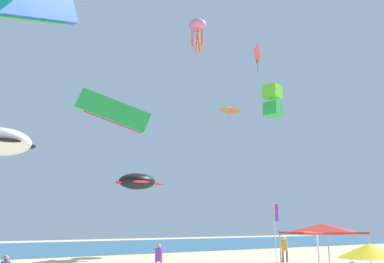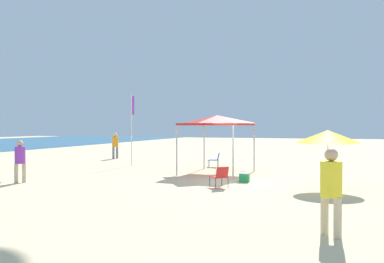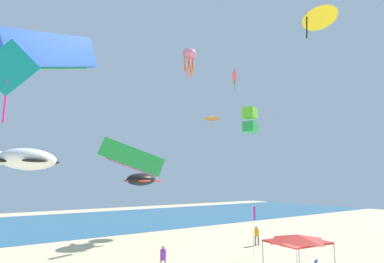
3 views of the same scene
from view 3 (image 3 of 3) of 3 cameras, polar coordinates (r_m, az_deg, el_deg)
The scene contains 15 objects.
ocean_strip at distance 51.57m, azimuth -19.82°, elevation -15.72°, with size 120.00×29.03×0.02m, color #28668E.
canopy_tent at distance 21.29m, azimuth 19.18°, elevation -18.55°, with size 3.61×3.24×2.86m.
banner_flag at distance 26.65m, azimuth 11.50°, elevation -17.08°, with size 0.36×0.06×4.20m.
person_kite_handler at distance 22.79m, azimuth -5.46°, elevation -22.39°, with size 0.43×0.41×1.74m.
person_watching_sky at distance 31.99m, azimuth 12.10°, elevation -18.32°, with size 0.47×0.44×1.86m.
kite_diamond_teal at distance 12.47m, azimuth -31.29°, elevation 9.85°, with size 1.87×1.07×3.04m.
kite_parafoil_blue at distance 17.44m, azimuth -24.66°, elevation 13.52°, with size 5.35×3.43×3.59m.
kite_turtle_black at distance 34.05m, azimuth -9.52°, elevation -8.90°, with size 4.78×4.79×1.42m.
kite_delta_yellow at distance 29.56m, azimuth 22.82°, elevation 19.41°, with size 3.92×3.94×2.70m.
kite_octopus_pink at distance 37.40m, azimuth -0.54°, elevation 14.16°, with size 1.65×1.65×3.66m.
kite_box_lime at distance 30.26m, azimuth 10.89°, elevation 2.14°, with size 1.49×1.47×2.49m.
kite_diamond_red at distance 40.97m, azimuth 8.03°, elevation 10.10°, with size 1.87×1.24×3.15m.
kite_parafoil_green at distance 14.04m, azimuth -11.28°, elevation -4.86°, with size 2.87×1.33×1.82m.
kite_turtle_white at distance 25.24m, azimuth -28.78°, elevation -4.65°, with size 5.35×5.37×1.96m.
kite_delta_orange at distance 43.13m, azimuth 3.81°, elevation 2.68°, with size 3.38×3.37×1.94m.
Camera 3 is at (-14.28, -10.90, 6.16)m, focal length 28.30 mm.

